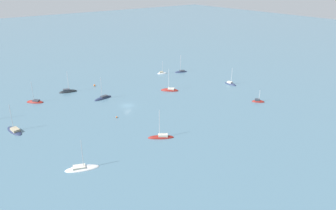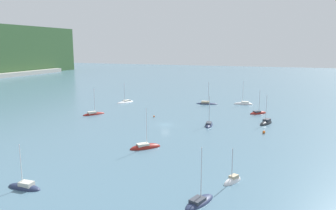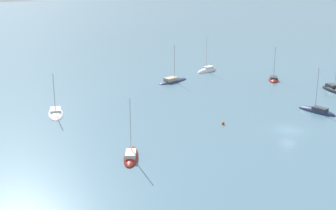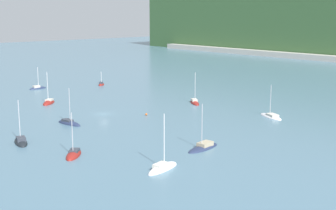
# 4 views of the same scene
# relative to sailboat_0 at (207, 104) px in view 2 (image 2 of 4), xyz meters

# --- Properties ---
(ground_plane) EXTENTS (600.00, 600.00, 0.00)m
(ground_plane) POSITION_rel_sailboat_0_xyz_m (-38.86, 3.07, -0.14)
(ground_plane) COLOR slate
(sailboat_0) EXTENTS (3.99, 9.05, 9.39)m
(sailboat_0) POSITION_rel_sailboat_0_xyz_m (0.00, 0.00, 0.00)
(sailboat_0) COLOR #232D4C
(sailboat_0) RESTS_ON ground_plane
(sailboat_1) EXTENTS (2.33, 6.23, 8.12)m
(sailboat_1) POSITION_rel_sailboat_0_xyz_m (-88.00, 8.96, -0.02)
(sailboat_1) COLOR #232D4C
(sailboat_1) RESTS_ON ground_plane
(sailboat_2) EXTENTS (4.78, 3.28, 6.90)m
(sailboat_2) POSITION_rel_sailboat_0_xyz_m (-73.62, -22.52, -0.04)
(sailboat_2) COLOR silver
(sailboat_2) RESTS_ON ground_plane
(sailboat_3) EXTENTS (6.95, 4.31, 9.04)m
(sailboat_3) POSITION_rel_sailboat_0_xyz_m (-82.88, -19.17, -0.04)
(sailboat_3) COLOR #232D4C
(sailboat_3) RESTS_ON ground_plane
(sailboat_4) EXTENTS (7.66, 4.37, 9.72)m
(sailboat_4) POSITION_rel_sailboat_0_xyz_m (-26.97, -24.78, -0.02)
(sailboat_4) COLOR black
(sailboat_4) RESTS_ON ground_plane
(sailboat_5) EXTENTS (3.79, 7.90, 10.44)m
(sailboat_5) POSITION_rel_sailboat_0_xyz_m (4.13, -13.98, -0.04)
(sailboat_5) COLOR silver
(sailboat_5) RESTS_ON ground_plane
(sailboat_6) EXTENTS (6.40, 6.36, 9.00)m
(sailboat_6) POSITION_rel_sailboat_0_xyz_m (-12.59, -21.13, -0.06)
(sailboat_6) COLOR maroon
(sailboat_6) RESTS_ON ground_plane
(sailboat_8) EXTENTS (7.02, 7.01, 10.22)m
(sailboat_8) POSITION_rel_sailboat_0_xyz_m (-61.50, -0.65, -0.06)
(sailboat_8) COLOR maroon
(sailboat_8) RESTS_ON ground_plane
(sailboat_9) EXTENTS (8.01, 3.15, 9.46)m
(sailboat_9) POSITION_rel_sailboat_0_xyz_m (-35.03, -9.19, -0.05)
(sailboat_9) COLOR #232D4C
(sailboat_9) RESTS_ON ground_plane
(sailboat_10) EXTENTS (8.90, 5.60, 8.69)m
(sailboat_10) POSITION_rel_sailboat_0_xyz_m (-7.97, 32.55, -0.05)
(sailboat_10) COLOR silver
(sailboat_10) RESTS_ON ground_plane
(sailboat_11) EXTENTS (7.68, 6.12, 9.75)m
(sailboat_11) POSITION_rel_sailboat_0_xyz_m (-33.74, 31.13, -0.03)
(sailboat_11) COLOR maroon
(sailboat_11) RESTS_ON ground_plane
(mooring_buoy_0) EXTENTS (0.54, 0.54, 0.54)m
(mooring_buoy_0) POSITION_rel_sailboat_0_xyz_m (-30.25, 10.31, 0.13)
(mooring_buoy_0) COLOR orange
(mooring_buoy_0) RESTS_ON ground_plane
(mooring_buoy_1) EXTENTS (0.78, 0.78, 0.78)m
(mooring_buoy_1) POSITION_rel_sailboat_0_xyz_m (-39.00, -25.07, 0.25)
(mooring_buoy_1) COLOR orange
(mooring_buoy_1) RESTS_ON ground_plane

